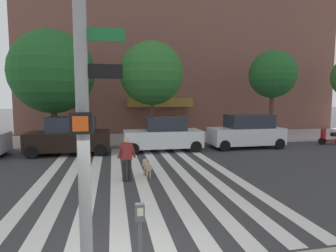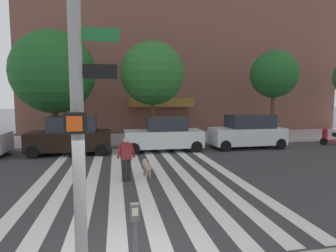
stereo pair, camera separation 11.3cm
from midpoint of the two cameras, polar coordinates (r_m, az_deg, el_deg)
ground_plane at (r=11.38m, az=-9.31°, el=-10.07°), size 160.00×160.00×0.00m
sidewalk_far at (r=20.65m, az=-10.00°, el=-2.76°), size 80.00×6.00×0.15m
crosswalk_stripes at (r=11.42m, az=-5.70°, el=-9.95°), size 7.65×12.35×0.01m
traffic_light_pole at (r=4.02m, az=-17.64°, el=11.79°), size 0.74×0.46×5.80m
parking_meter_curbside at (r=4.52m, az=-6.00°, el=-21.24°), size 0.14×0.11×1.36m
parked_car_behind_first at (r=16.23m, az=-19.15°, el=-2.00°), size 4.40×1.95×2.08m
parked_car_third_in_line at (r=16.31m, az=-0.62°, el=-1.84°), size 4.53×1.92×2.00m
parked_car_fourth_in_line at (r=18.00m, az=16.21°, el=-1.14°), size 4.51×1.98×2.08m
parked_scooter at (r=21.41m, az=30.84°, el=-2.10°), size 1.62×0.59×1.11m
street_tree_nearest at (r=18.91m, az=-22.28°, el=10.18°), size 5.13×5.13×7.12m
street_tree_middle at (r=18.62m, az=-3.06°, el=10.70°), size 4.19×4.19×6.66m
street_tree_further at (r=22.09m, az=21.08°, el=9.83°), size 3.45×3.45×6.42m
pedestrian_dog_walker at (r=10.49m, az=-8.27°, el=-6.20°), size 0.71×0.28×1.64m
dog_on_leash at (r=11.06m, az=-4.15°, el=-8.10°), size 0.33×0.98×0.65m
pedestrian_bystander at (r=21.38m, az=14.97°, el=0.12°), size 0.71×0.27×1.64m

